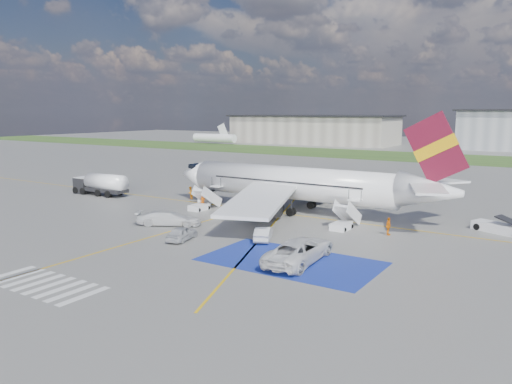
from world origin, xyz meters
TOP-DOWN VIEW (x-y plane):
  - ground at (0.00, 0.00)m, footprint 400.00×400.00m
  - grass_strip at (0.00, 95.00)m, footprint 400.00×30.00m
  - taxiway_line_main at (0.00, 12.00)m, footprint 120.00×0.20m
  - taxiway_line_cross at (-5.00, -10.00)m, footprint 0.20×60.00m
  - taxiway_line_diag at (0.00, 12.00)m, footprint 20.71×56.45m
  - staging_box at (10.00, -4.00)m, footprint 14.00×8.00m
  - crosswalk at (-1.80, -18.00)m, footprint 9.00×4.00m
  - terminal_west at (-55.00, 130.00)m, footprint 60.00×22.00m
  - airliner at (1.51, 14.00)m, footprint 36.81×32.95m
  - airstairs_fwd at (-9.50, 8.70)m, footprint 1.90×5.20m
  - airstairs_aft at (9.00, 8.70)m, footprint 1.90×5.20m
  - fuel_tanker at (-28.35, 9.24)m, footprint 9.15×2.77m
  - gpu_cart at (-11.46, 12.19)m, footprint 2.42×2.04m
  - belt_loader at (22.83, 15.50)m, footprint 5.95×3.81m
  - car_silver_a at (-1.73, -3.69)m, footprint 2.39×4.18m
  - car_silver_b at (4.63, 0.42)m, footprint 2.97×4.23m
  - van_white_a at (10.59, -3.63)m, footprint 3.60×6.91m
  - van_white_b at (-6.97, 0.25)m, footprint 5.46×4.22m
  - crew_fwd at (-9.78, 9.30)m, footprint 0.74×0.65m
  - crew_nose at (-15.33, 13.50)m, footprint 0.84×0.98m
  - crew_aft at (13.75, 8.62)m, footprint 0.49×1.04m

SIDE VIEW (x-z plane):
  - ground at x=0.00m, z-range 0.00..0.00m
  - grass_strip at x=0.00m, z-range 0.00..0.01m
  - taxiway_line_main at x=0.00m, z-range 0.00..0.01m
  - taxiway_line_cross at x=-5.00m, z-range 0.00..0.01m
  - taxiway_line_diag at x=0.00m, z-range 0.00..0.01m
  - staging_box at x=10.00m, z-range 0.00..0.01m
  - crosswalk at x=-1.80m, z-range 0.00..0.01m
  - belt_loader at x=22.83m, z-range -0.43..1.30m
  - airstairs_fwd at x=-9.50m, z-range -1.18..2.42m
  - airstairs_aft at x=9.00m, z-range -1.18..2.42m
  - car_silver_b at x=4.63m, z-range 0.00..1.32m
  - car_silver_a at x=-1.73m, z-range 0.00..1.34m
  - gpu_cart at x=-11.46m, z-range -0.09..1.65m
  - crew_fwd at x=-9.78m, z-range 0.00..1.71m
  - crew_aft at x=13.75m, z-range 0.00..1.73m
  - crew_nose at x=-15.33m, z-range 0.00..1.76m
  - van_white_b at x=-6.97m, z-range 0.00..1.99m
  - van_white_a at x=10.59m, z-range 0.00..2.51m
  - fuel_tanker at x=-28.35m, z-range -0.25..2.85m
  - airliner at x=1.51m, z-range -2.57..9.35m
  - terminal_west at x=-55.00m, z-range 0.00..10.00m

